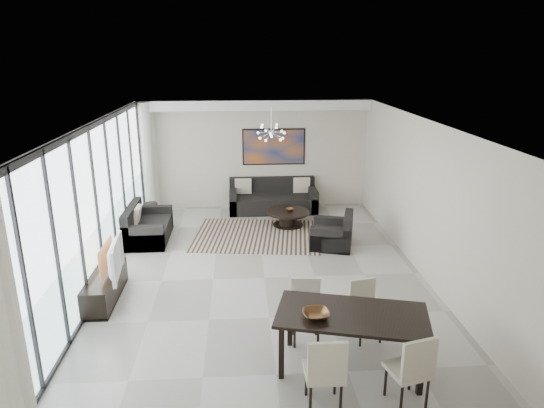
{
  "coord_description": "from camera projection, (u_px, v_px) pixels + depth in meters",
  "views": [
    {
      "loc": [
        -0.42,
        -8.28,
        4.06
      ],
      "look_at": [
        0.19,
        0.65,
        1.25
      ],
      "focal_mm": 32.0,
      "sensor_mm": 36.0,
      "label": 1
    }
  ],
  "objects": [
    {
      "name": "dining_chair_nw",
      "position": [
        306.0,
        306.0,
        7.05
      ],
      "size": [
        0.46,
        0.46,
        0.93
      ],
      "color": "beige",
      "rests_on": "floor"
    },
    {
      "name": "coffee_table",
      "position": [
        288.0,
        217.0,
        11.82
      ],
      "size": [
        1.05,
        1.05,
        0.37
      ],
      "color": "black",
      "rests_on": "floor"
    },
    {
      "name": "painting",
      "position": [
        274.0,
        147.0,
        12.92
      ],
      "size": [
        1.68,
        0.04,
        0.98
      ],
      "primitive_type": "cube",
      "color": "#B75919",
      "rests_on": "room_shell"
    },
    {
      "name": "chandelier",
      "position": [
        271.0,
        132.0,
        10.82
      ],
      "size": [
        0.66,
        0.66,
        0.71
      ],
      "color": "silver",
      "rests_on": "room_shell"
    },
    {
      "name": "television",
      "position": [
        111.0,
        259.0,
        8.06
      ],
      "size": [
        0.24,
        1.07,
        0.61
      ],
      "primitive_type": "imported",
      "rotation": [
        0.0,
        0.0,
        1.67
      ],
      "color": "gray",
      "rests_on": "tv_console"
    },
    {
      "name": "sofa_main",
      "position": [
        273.0,
        200.0,
        12.95
      ],
      "size": [
        2.31,
        0.94,
        0.84
      ],
      "color": "black",
      "rests_on": "floor"
    },
    {
      "name": "dining_chair_se",
      "position": [
        413.0,
        367.0,
        5.64
      ],
      "size": [
        0.54,
        0.54,
        0.97
      ],
      "color": "beige",
      "rests_on": "floor"
    },
    {
      "name": "dining_chair_sw",
      "position": [
        325.0,
        369.0,
        5.58
      ],
      "size": [
        0.46,
        0.46,
        0.99
      ],
      "color": "beige",
      "rests_on": "floor"
    },
    {
      "name": "side_table",
      "position": [
        151.0,
        210.0,
        12.02
      ],
      "size": [
        0.36,
        0.36,
        0.49
      ],
      "color": "black",
      "rests_on": "floor"
    },
    {
      "name": "soffit",
      "position": [
        255.0,
        105.0,
        12.39
      ],
      "size": [
        5.98,
        0.4,
        0.26
      ],
      "primitive_type": "cube",
      "color": "white",
      "rests_on": "room_shell"
    },
    {
      "name": "bowl_dining",
      "position": [
        316.0,
        314.0,
        6.2
      ],
      "size": [
        0.36,
        0.36,
        0.08
      ],
      "primitive_type": "imported",
      "rotation": [
        0.0,
        0.0,
        0.06
      ],
      "color": "brown",
      "rests_on": "dining_table"
    },
    {
      "name": "window_wall",
      "position": [
        102.0,
        207.0,
        8.5
      ],
      "size": [
        0.37,
        8.95,
        2.9
      ],
      "color": "white",
      "rests_on": "floor"
    },
    {
      "name": "bowl_coffee",
      "position": [
        289.0,
        210.0,
        11.79
      ],
      "size": [
        0.25,
        0.25,
        0.07
      ],
      "primitive_type": "imported",
      "rotation": [
        0.0,
        0.0,
        0.19
      ],
      "color": "brown",
      "rests_on": "coffee_table"
    },
    {
      "name": "loveseat",
      "position": [
        147.0,
        228.0,
        10.93
      ],
      "size": [
        0.89,
        1.58,
        0.79
      ],
      "color": "black",
      "rests_on": "floor"
    },
    {
      "name": "armchair",
      "position": [
        333.0,
        235.0,
        10.53
      ],
      "size": [
        1.06,
        1.09,
        0.76
      ],
      "color": "black",
      "rests_on": "floor"
    },
    {
      "name": "tv_console",
      "position": [
        105.0,
        287.0,
        8.27
      ],
      "size": [
        0.43,
        1.52,
        0.47
      ],
      "primitive_type": "cube",
      "color": "black",
      "rests_on": "floor"
    },
    {
      "name": "rug",
      "position": [
        257.0,
        235.0,
        11.23
      ],
      "size": [
        3.11,
        2.53,
        0.01
      ],
      "primitive_type": "cube",
      "rotation": [
        0.0,
        0.0,
        -0.12
      ],
      "color": "black",
      "rests_on": "floor"
    },
    {
      "name": "dining_chair_ne",
      "position": [
        364.0,
        305.0,
        7.12
      ],
      "size": [
        0.48,
        0.48,
        0.89
      ],
      "color": "beige",
      "rests_on": "floor"
    },
    {
      "name": "room_shell",
      "position": [
        290.0,
        204.0,
        8.72
      ],
      "size": [
        6.0,
        9.0,
        2.9
      ],
      "color": "#A8A39B",
      "rests_on": "ground"
    },
    {
      "name": "dining_table",
      "position": [
        352.0,
        319.0,
        6.32
      ],
      "size": [
        2.14,
        1.43,
        0.81
      ],
      "color": "black",
      "rests_on": "floor"
    }
  ]
}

